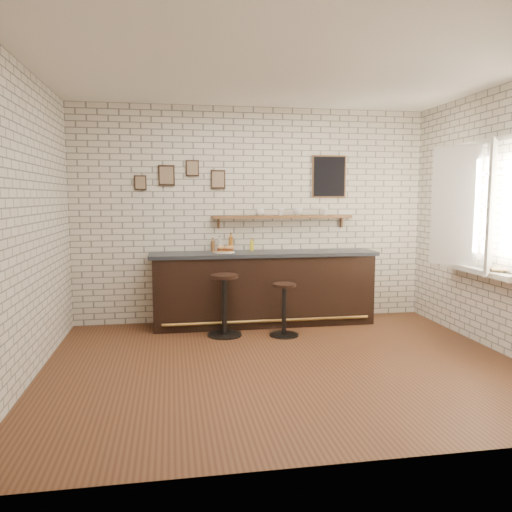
% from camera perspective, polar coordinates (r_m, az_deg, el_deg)
% --- Properties ---
extents(ground, '(5.00, 5.00, 0.00)m').
position_cam_1_polar(ground, '(5.41, 3.24, -12.23)').
color(ground, brown).
rests_on(ground, ground).
extents(bar_counter, '(3.10, 0.65, 1.01)m').
position_cam_1_polar(bar_counter, '(6.91, 0.90, -3.68)').
color(bar_counter, black).
rests_on(bar_counter, ground).
extents(sandwich_plate, '(0.28, 0.28, 0.01)m').
position_cam_1_polar(sandwich_plate, '(6.77, -3.62, 0.45)').
color(sandwich_plate, white).
rests_on(sandwich_plate, bar_counter).
extents(ciabatta_sandwich, '(0.25, 0.18, 0.08)m').
position_cam_1_polar(ciabatta_sandwich, '(6.77, -3.54, 0.83)').
color(ciabatta_sandwich, tan).
rests_on(ciabatta_sandwich, sandwich_plate).
extents(potato_chips, '(0.25, 0.19, 0.00)m').
position_cam_1_polar(potato_chips, '(6.77, -3.84, 0.51)').
color(potato_chips, '#EAAB52').
rests_on(potato_chips, sandwich_plate).
extents(bitters_bottle_brown, '(0.06, 0.06, 0.19)m').
position_cam_1_polar(bitters_bottle_brown, '(6.93, -4.95, 1.17)').
color(bitters_bottle_brown, brown).
rests_on(bitters_bottle_brown, bar_counter).
extents(bitters_bottle_white, '(0.05, 0.05, 0.21)m').
position_cam_1_polar(bitters_bottle_white, '(6.94, -4.18, 1.26)').
color(bitters_bottle_white, beige).
rests_on(bitters_bottle_white, bar_counter).
extents(bitters_bottle_amber, '(0.06, 0.06, 0.26)m').
position_cam_1_polar(bitters_bottle_amber, '(6.95, -2.89, 1.43)').
color(bitters_bottle_amber, '#995918').
rests_on(bitters_bottle_amber, bar_counter).
extents(condiment_bottle_yellow, '(0.05, 0.05, 0.17)m').
position_cam_1_polar(condiment_bottle_yellow, '(7.00, -0.48, 1.22)').
color(condiment_bottle_yellow, yellow).
rests_on(condiment_bottle_yellow, bar_counter).
extents(bar_stool_left, '(0.44, 0.44, 0.79)m').
position_cam_1_polar(bar_stool_left, '(6.36, -3.63, -5.38)').
color(bar_stool_left, black).
rests_on(bar_stool_left, ground).
extents(bar_stool_right, '(0.37, 0.37, 0.67)m').
position_cam_1_polar(bar_stool_right, '(6.37, 3.23, -5.93)').
color(bar_stool_right, black).
rests_on(bar_stool_right, ground).
extents(wall_shelf, '(2.00, 0.18, 0.18)m').
position_cam_1_polar(wall_shelf, '(7.06, 3.04, 4.48)').
color(wall_shelf, brown).
rests_on(wall_shelf, ground).
extents(shelf_cup_a, '(0.16, 0.16, 0.10)m').
position_cam_1_polar(shelf_cup_a, '(6.99, 0.44, 5.04)').
color(shelf_cup_a, white).
rests_on(shelf_cup_a, wall_shelf).
extents(shelf_cup_b, '(0.14, 0.14, 0.09)m').
position_cam_1_polar(shelf_cup_b, '(7.05, 2.83, 5.04)').
color(shelf_cup_b, white).
rests_on(shelf_cup_b, wall_shelf).
extents(shelf_cup_c, '(0.16, 0.16, 0.10)m').
position_cam_1_polar(shelf_cup_c, '(7.11, 4.84, 5.08)').
color(shelf_cup_c, white).
rests_on(shelf_cup_c, wall_shelf).
extents(shelf_cup_d, '(0.10, 0.10, 0.09)m').
position_cam_1_polar(shelf_cup_d, '(7.22, 7.87, 5.01)').
color(shelf_cup_d, white).
rests_on(shelf_cup_d, wall_shelf).
extents(back_wall_decor, '(2.96, 0.02, 0.56)m').
position_cam_1_polar(back_wall_decor, '(7.10, 1.54, 9.08)').
color(back_wall_decor, black).
rests_on(back_wall_decor, ground).
extents(window_sill, '(0.20, 1.35, 0.06)m').
position_cam_1_polar(window_sill, '(6.42, 24.02, -1.51)').
color(window_sill, white).
rests_on(window_sill, ground).
extents(casement_window, '(0.40, 1.30, 1.56)m').
position_cam_1_polar(casement_window, '(6.34, 24.03, 5.20)').
color(casement_window, white).
rests_on(casement_window, ground).
extents(book_lower, '(0.22, 0.25, 0.02)m').
position_cam_1_polar(book_lower, '(6.16, 25.41, -1.53)').
color(book_lower, tan).
rests_on(book_lower, window_sill).
extents(book_upper, '(0.25, 0.27, 0.02)m').
position_cam_1_polar(book_upper, '(6.19, 25.27, -1.33)').
color(book_upper, tan).
rests_on(book_upper, book_lower).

